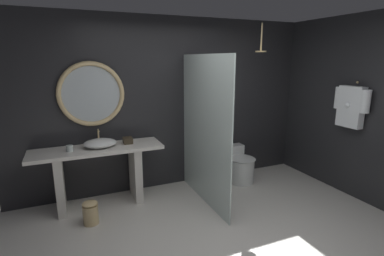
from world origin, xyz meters
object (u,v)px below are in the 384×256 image
(round_wall_mirror, at_px, (92,94))
(rain_shower_head, at_px, (261,47))
(hanging_bathrobe, at_px, (351,105))
(toilet, at_px, (240,166))
(tissue_box, at_px, (128,140))
(vessel_sink, at_px, (100,143))
(waste_bin, at_px, (91,212))
(tumbler_cup, at_px, (70,148))

(round_wall_mirror, xyz_separation_m, rain_shower_head, (2.43, -0.43, 0.64))
(hanging_bathrobe, height_order, toilet, hanging_bathrobe)
(tissue_box, distance_m, rain_shower_head, 2.40)
(vessel_sink, xyz_separation_m, round_wall_mirror, (-0.04, 0.22, 0.64))
(toilet, xyz_separation_m, waste_bin, (-2.39, -0.41, -0.10))
(vessel_sink, distance_m, hanging_bathrobe, 3.52)
(round_wall_mirror, xyz_separation_m, waste_bin, (-0.17, -0.71, -1.37))
(hanging_bathrobe, xyz_separation_m, toilet, (-1.13, 1.03, -1.11))
(waste_bin, bearing_deg, vessel_sink, 66.06)
(round_wall_mirror, bearing_deg, tissue_box, -24.76)
(waste_bin, bearing_deg, tissue_box, 41.20)
(tumbler_cup, height_order, tissue_box, tissue_box)
(rain_shower_head, bearing_deg, toilet, 148.86)
(toilet, bearing_deg, round_wall_mirror, 172.28)
(tumbler_cup, bearing_deg, hanging_bathrobe, -16.12)
(hanging_bathrobe, bearing_deg, vessel_sink, 161.49)
(vessel_sink, height_order, tissue_box, vessel_sink)
(rain_shower_head, bearing_deg, tissue_box, 173.33)
(toilet, relative_size, waste_bin, 2.06)
(tumbler_cup, distance_m, hanging_bathrobe, 3.87)
(tumbler_cup, relative_size, waste_bin, 0.28)
(vessel_sink, height_order, toilet, vessel_sink)
(tissue_box, relative_size, round_wall_mirror, 0.15)
(tissue_box, bearing_deg, waste_bin, -138.80)
(toilet, bearing_deg, tissue_box, 176.59)
(vessel_sink, distance_m, round_wall_mirror, 0.68)
(hanging_bathrobe, relative_size, waste_bin, 2.19)
(waste_bin, bearing_deg, toilet, 9.80)
(tissue_box, distance_m, toilet, 1.90)
(tumbler_cup, height_order, toilet, tumbler_cup)
(rain_shower_head, xyz_separation_m, waste_bin, (-2.60, -0.29, -2.00))
(round_wall_mirror, distance_m, rain_shower_head, 2.55)
(rain_shower_head, height_order, toilet, rain_shower_head)
(vessel_sink, distance_m, tumbler_cup, 0.39)
(tumbler_cup, xyz_separation_m, round_wall_mirror, (0.34, 0.27, 0.65))
(tissue_box, relative_size, waste_bin, 0.46)
(vessel_sink, xyz_separation_m, tumbler_cup, (-0.38, -0.04, -0.02))
(vessel_sink, height_order, round_wall_mirror, round_wall_mirror)
(round_wall_mirror, relative_size, hanging_bathrobe, 1.37)
(rain_shower_head, distance_m, hanging_bathrobe, 1.52)
(vessel_sink, distance_m, tissue_box, 0.38)
(round_wall_mirror, bearing_deg, hanging_bathrobe, -21.67)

